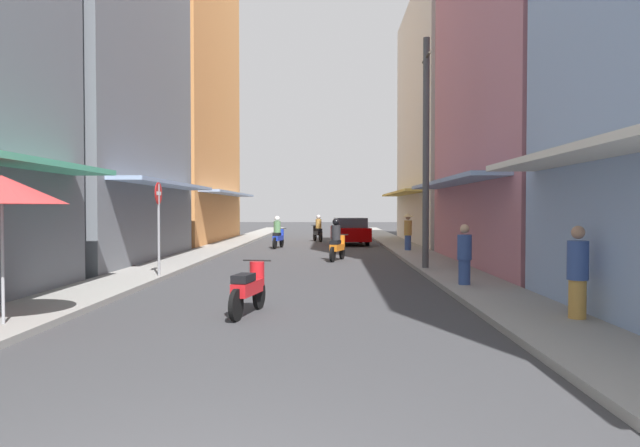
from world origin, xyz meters
TOP-DOWN VIEW (x-y plane):
  - ground_plane at (0.00, 22.14)m, footprint 115.02×115.02m
  - sidewalk_left at (-4.47, 22.14)m, footprint 1.76×60.28m
  - sidewalk_right at (4.47, 22.14)m, footprint 1.76×60.28m
  - building_left_mid at (-8.34, 17.05)m, footprint 7.05×10.33m
  - building_left_far at (-8.34, 29.36)m, footprint 7.05×13.02m
  - building_right_far at (8.34, 28.51)m, footprint 7.05×12.88m
  - motorbike_blue at (-1.65, 24.51)m, footprint 0.60×1.79m
  - motorbike_orange at (1.16, 17.84)m, footprint 0.72×1.75m
  - motorbike_red at (-0.56, 7.04)m, footprint 0.61×1.79m
  - motorbike_black at (0.15, 30.43)m, footprint 0.72×1.75m
  - parked_car at (1.95, 27.44)m, footprint 2.10×4.23m
  - pedestrian_midway at (4.13, 10.37)m, footprint 0.34×0.34m
  - pedestrian_crossing at (4.30, 21.70)m, footprint 0.44×0.44m
  - pedestrian_foreground at (5.00, 6.14)m, footprint 0.34×0.34m
  - vendor_umbrella at (-4.23, 5.53)m, footprint 1.97×1.97m
  - utility_pole at (3.84, 14.25)m, footprint 0.20×1.20m
  - street_sign_no_entry at (-3.74, 12.05)m, footprint 0.07×0.60m

SIDE VIEW (x-z plane):
  - ground_plane at x=0.00m, z-range 0.00..0.00m
  - sidewalk_left at x=-4.47m, z-range 0.00..0.12m
  - sidewalk_right at x=4.47m, z-range 0.00..0.12m
  - motorbike_red at x=-0.56m, z-range 0.02..0.99m
  - motorbike_blue at x=-1.65m, z-range -0.09..1.49m
  - motorbike_orange at x=1.16m, z-range -0.09..1.49m
  - motorbike_black at x=0.15m, z-range -0.09..1.49m
  - parked_car at x=1.95m, z-range 0.01..1.46m
  - pedestrian_midway at x=4.13m, z-range 0.00..1.56m
  - pedestrian_foreground at x=5.00m, z-range 0.00..1.65m
  - pedestrian_crossing at x=4.30m, z-range 0.11..1.85m
  - street_sign_no_entry at x=-3.74m, z-range 0.39..3.04m
  - vendor_umbrella at x=-4.23m, z-range 1.00..3.46m
  - utility_pole at x=3.84m, z-range 0.08..7.22m
  - building_right_far at x=8.34m, z-range -0.01..13.63m
  - building_left_mid at x=-8.34m, z-range -0.01..14.84m
  - building_left_far at x=-8.34m, z-range -0.01..16.19m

